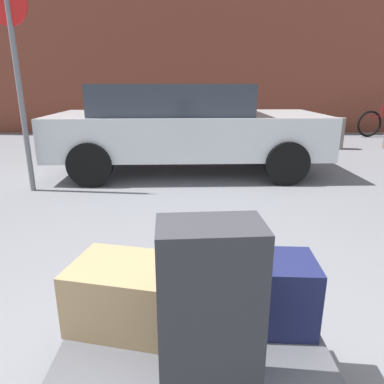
# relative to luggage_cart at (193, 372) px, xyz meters

# --- Properties ---
(luggage_cart) EXTENTS (1.15, 0.89, 0.34)m
(luggage_cart) POSITION_rel_luggage_cart_xyz_m (0.00, 0.00, 0.00)
(luggage_cart) COLOR #4C4C51
(luggage_cart) RESTS_ON ground_plane
(suitcase_charcoal_front_left) EXTENTS (0.36, 0.24, 0.66)m
(suitcase_charcoal_front_left) POSITION_rel_luggage_cart_xyz_m (0.05, -0.16, 0.40)
(suitcase_charcoal_front_left) COLOR #2D2D33
(suitcase_charcoal_front_left) RESTS_ON luggage_cart
(duffel_bag_tan_front_right) EXTENTS (0.61, 0.47, 0.30)m
(duffel_bag_tan_front_right) POSITION_rel_luggage_cart_xyz_m (-0.28, 0.23, 0.22)
(duffel_bag_tan_front_right) COLOR #9E7F56
(duffel_bag_tan_front_right) RESTS_ON luggage_cart
(duffel_bag_navy_rear_left) EXTENTS (0.65, 0.32, 0.33)m
(duffel_bag_navy_rear_left) POSITION_rel_luggage_cart_xyz_m (0.24, 0.24, 0.23)
(duffel_bag_navy_rear_left) COLOR #191E47
(duffel_bag_navy_rear_left) RESTS_ON luggage_cart
(parked_car) EXTENTS (4.35, 2.01, 1.42)m
(parked_car) POSITION_rel_luggage_cart_xyz_m (-0.11, 4.64, 0.49)
(parked_car) COLOR silver
(parked_car) RESTS_ON ground_plane
(bollard_kerb_near) EXTENTS (0.25, 0.25, 0.70)m
(bollard_kerb_near) POSITION_rel_luggage_cart_xyz_m (2.02, 6.77, 0.08)
(bollard_kerb_near) COLOR #72665B
(bollard_kerb_near) RESTS_ON ground_plane
(bollard_kerb_mid) EXTENTS (0.25, 0.25, 0.70)m
(bollard_kerb_mid) POSITION_rel_luggage_cart_xyz_m (3.33, 6.77, 0.08)
(bollard_kerb_mid) COLOR #72665B
(bollard_kerb_mid) RESTS_ON ground_plane
(no_parking_sign) EXTENTS (0.50, 0.08, 2.59)m
(no_parking_sign) POSITION_rel_luggage_cart_xyz_m (-2.21, 3.53, 1.32)
(no_parking_sign) COLOR slate
(no_parking_sign) RESTS_ON ground_plane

